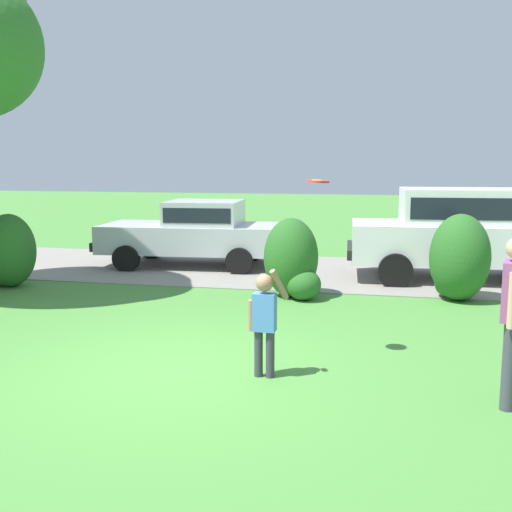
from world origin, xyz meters
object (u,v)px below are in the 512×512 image
frisbee (318,181)px  parked_suv (462,229)px  parked_sedan (196,231)px  child_thrower (265,317)px

frisbee → parked_suv: bearing=67.8°
parked_sedan → parked_suv: 5.98m
parked_sedan → child_thrower: (3.10, -7.10, -0.13)m
parked_sedan → parked_suv: bearing=-4.9°
parked_sedan → child_thrower: bearing=-66.4°
child_thrower → frisbee: frisbee is taller
frisbee → parked_sedan: bearing=119.8°
parked_suv → child_thrower: (-2.85, -6.59, -0.36)m
child_thrower → frisbee: size_ratio=4.58×
child_thrower → parked_suv: bearing=66.6°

